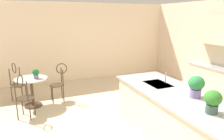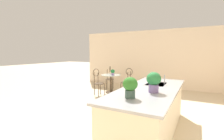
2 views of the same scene
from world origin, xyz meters
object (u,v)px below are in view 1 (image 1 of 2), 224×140
(potted_plant_counter_far, at_px, (213,100))
(bistro_table, at_px, (32,89))
(chair_by_island, at_px, (59,81))
(chair_toward_desk, at_px, (17,80))
(chair_near_window, at_px, (23,94))
(potted_plant_on_table, at_px, (36,73))
(potted_plant_counter_near, at_px, (196,85))

(potted_plant_counter_far, bearing_deg, bistro_table, -147.16)
(chair_by_island, relative_size, chair_toward_desk, 1.00)
(chair_near_window, bearing_deg, potted_plant_on_table, 151.76)
(bistro_table, relative_size, chair_toward_desk, 0.77)
(bistro_table, bearing_deg, potted_plant_counter_near, 40.31)
(bistro_table, distance_m, potted_plant_on_table, 0.45)
(chair_toward_desk, xyz_separation_m, potted_plant_on_table, (0.60, 0.47, 0.30))
(potted_plant_counter_far, xyz_separation_m, potted_plant_counter_near, (-0.55, 0.23, 0.02))
(chair_by_island, relative_size, potted_plant_counter_near, 2.83)
(chair_near_window, distance_m, chair_by_island, 1.14)
(chair_near_window, distance_m, potted_plant_on_table, 0.73)
(chair_toward_desk, height_order, potted_plant_counter_far, potted_plant_counter_far)
(bistro_table, xyz_separation_m, chair_by_island, (-0.07, 0.69, 0.13))
(chair_toward_desk, bearing_deg, potted_plant_counter_far, 32.85)
(potted_plant_on_table, xyz_separation_m, potted_plant_counter_far, (3.39, 2.11, 0.24))
(chair_near_window, xyz_separation_m, potted_plant_on_table, (-0.59, 0.32, 0.30))
(bistro_table, distance_m, potted_plant_counter_near, 3.87)
(chair_toward_desk, relative_size, potted_plant_counter_far, 3.13)
(bistro_table, bearing_deg, potted_plant_counter_far, 32.84)
(chair_toward_desk, bearing_deg, bistro_table, 32.89)
(chair_by_island, bearing_deg, potted_plant_on_table, -76.23)
(chair_near_window, xyz_separation_m, potted_plant_counter_far, (2.80, 2.43, 0.54))
(potted_plant_on_table, relative_size, potted_plant_counter_near, 0.64)
(potted_plant_counter_near, bearing_deg, potted_plant_counter_far, -23.12)
(potted_plant_on_table, distance_m, potted_plant_counter_near, 3.69)
(bistro_table, distance_m, chair_toward_desk, 0.65)
(chair_near_window, bearing_deg, potted_plant_counter_near, 49.74)
(chair_toward_desk, height_order, potted_plant_on_table, chair_toward_desk)
(bistro_table, xyz_separation_m, potted_plant_counter_near, (2.91, 2.47, 0.68))
(potted_plant_on_table, bearing_deg, chair_toward_desk, -141.97)
(chair_by_island, distance_m, chair_toward_desk, 1.13)
(chair_toward_desk, relative_size, potted_plant_counter_near, 2.83)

